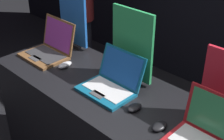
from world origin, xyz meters
TOP-DOWN VIEW (x-y plane):
  - laptop_front at (-0.69, 0.34)m, footprint 0.35×0.32m
  - mouse_front at (-0.45, 0.31)m, footprint 0.06×0.11m
  - promo_stand_front at (-0.69, 0.59)m, footprint 0.30×0.07m
  - laptop_middle at (-0.01, 0.33)m, footprint 0.34×0.31m
  - mouse_middle at (0.24, 0.27)m, footprint 0.07×0.10m
  - promo_stand_middle at (-0.01, 0.52)m, footprint 0.33×0.07m
  - laptop_back at (0.70, 0.30)m, footprint 0.39×0.28m
  - mouse_back at (0.44, 0.24)m, footprint 0.06×0.10m
  - person_bystander at (-1.41, 1.25)m, footprint 0.31×0.31m

SIDE VIEW (x-z plane):
  - person_bystander at x=-1.41m, z-range 0.03..1.69m
  - mouse_middle at x=0.24m, z-range 0.93..0.96m
  - mouse_back at x=0.44m, z-range 0.93..0.96m
  - mouse_front at x=-0.45m, z-range 0.93..0.96m
  - laptop_middle at x=-0.01m, z-range 0.87..1.10m
  - laptop_back at x=0.70m, z-range 0.86..1.11m
  - laptop_front at x=-0.69m, z-range 0.86..1.12m
  - promo_stand_front at x=-0.69m, z-range 0.92..1.39m
  - promo_stand_middle at x=-0.01m, z-range 0.92..1.41m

